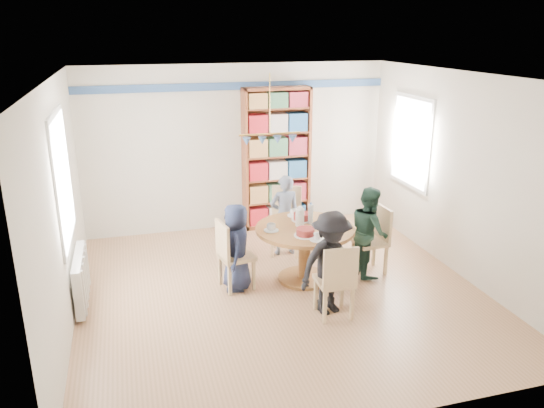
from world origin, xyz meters
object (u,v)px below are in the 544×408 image
object	(u,v)px
chair_near	(337,278)
person_right	(369,231)
chair_right	(375,236)
chair_far	(286,217)
dining_table	(305,241)
radiator	(81,279)
chair_left	(231,252)
person_near	(330,263)
person_far	(284,215)
bookshelf	(276,160)
person_left	(236,247)

from	to	relation	value
chair_near	person_right	distance (m)	1.33
chair_right	chair_far	xyz separation A→B (m)	(-0.98, 0.99, 0.04)
dining_table	person_right	size ratio (longest dim) A/B	1.05
radiator	dining_table	distance (m)	2.83
chair_left	chair_near	distance (m)	1.47
chair_far	chair_near	bearing A→B (deg)	-90.57
dining_table	person_near	size ratio (longest dim) A/B	1.03
chair_left	chair_near	bearing A→B (deg)	-46.03
dining_table	person_far	size ratio (longest dim) A/B	1.07
chair_far	dining_table	bearing A→B (deg)	-92.64
person_right	bookshelf	distance (m)	2.32
person_near	person_right	bearing A→B (deg)	28.36
chair_right	chair_far	distance (m)	1.39
dining_table	person_far	bearing A→B (deg)	90.21
radiator	person_near	size ratio (longest dim) A/B	0.79
chair_left	person_left	distance (m)	0.10
person_left	bookshelf	bearing A→B (deg)	158.91
person_left	bookshelf	world-z (taller)	bookshelf
radiator	chair_far	size ratio (longest dim) A/B	1.01
dining_table	person_far	world-z (taller)	person_far
radiator	person_left	world-z (taller)	person_left
person_far	bookshelf	distance (m)	1.34
chair_near	person_near	xyz separation A→B (m)	(-0.02, 0.15, 0.12)
chair_left	chair_near	xyz separation A→B (m)	(1.02, -1.06, -0.00)
dining_table	person_left	xyz separation A→B (m)	(-0.92, 0.01, 0.01)
person_far	person_left	bearing A→B (deg)	44.14
dining_table	person_far	distance (m)	0.91
chair_left	person_near	world-z (taller)	person_near
chair_right	person_left	distance (m)	1.94
dining_table	person_right	distance (m)	0.90
chair_right	bookshelf	size ratio (longest dim) A/B	0.40
person_near	person_left	bearing A→B (deg)	120.50
person_right	chair_left	bearing A→B (deg)	94.29
chair_left	person_right	size ratio (longest dim) A/B	0.75
person_near	person_far	bearing A→B (deg)	75.13
chair_right	chair_far	world-z (taller)	chair_far
bookshelf	person_left	bearing A→B (deg)	-118.31
chair_far	chair_near	world-z (taller)	chair_far
chair_right	bookshelf	bearing A→B (deg)	110.85
person_left	dining_table	bearing A→B (deg)	96.78
person_far	chair_left	bearing A→B (deg)	41.87
chair_left	person_far	bearing A→B (deg)	42.33
person_left	person_near	size ratio (longest dim) A/B	0.91
radiator	chair_near	bearing A→B (deg)	-21.48
person_right	person_near	xyz separation A→B (m)	(-0.89, -0.85, 0.01)
chair_left	person_near	xyz separation A→B (m)	(1.00, -0.90, 0.12)
chair_near	person_right	world-z (taller)	person_right
radiator	person_far	bearing A→B (deg)	16.58
dining_table	person_near	distance (m)	0.90
person_far	person_near	distance (m)	1.80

